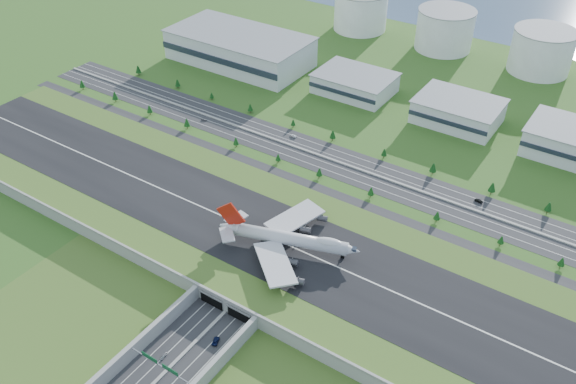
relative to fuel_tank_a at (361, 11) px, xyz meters
The scene contains 20 objects.
ground 332.88m from the fuel_tank_a, 68.84° to the right, with size 1200.00×1200.00×0.00m, color #384F18.
airfield_deck 332.76m from the fuel_tank_a, 68.84° to the right, with size 520.00×100.00×9.20m.
underpass_road 426.88m from the fuel_tank_a, 73.66° to the right, with size 38.80×120.40×8.00m.
sign_gantry_near 422.58m from the fuel_tank_a, 73.50° to the right, with size 38.70×0.70×9.80m.
north_expressway 246.84m from the fuel_tank_a, 60.83° to the right, with size 560.00×36.00×0.12m, color #28282B.
tree_row 243.60m from the fuel_tank_a, 61.53° to the right, with size 509.40×48.66×8.41m.
hangar_west 134.72m from the fuel_tank_a, 111.80° to the right, with size 120.00×60.00×25.00m, color silver.
hangar_mid_a 134.54m from the fuel_tank_a, 63.43° to the right, with size 58.00×42.00×15.00m, color silver.
hangar_mid_b 188.43m from the fuel_tank_a, 39.61° to the right, with size 58.00×42.00×17.00m, color silver.
hangar_mid_c 255.13m from the fuel_tank_a, 28.07° to the right, with size 58.00×42.00×19.00m, color silver.
fuel_tank_a is the anchor object (origin of this frame).
fuel_tank_b 85.00m from the fuel_tank_a, ahead, with size 50.00×50.00×35.00m, color silver.
fuel_tank_c 170.00m from the fuel_tank_a, ahead, with size 50.00×50.00×35.00m, color silver.
bay_water 208.82m from the fuel_tank_a, 54.78° to the left, with size 1200.00×260.00×0.06m, color #3B5371.
boeing_747 335.60m from the fuel_tank_a, 68.22° to the right, with size 75.24×70.00×24.05m.
car_0 413.46m from the fuel_tank_a, 74.04° to the right, with size 1.66×4.12×1.40m, color #A4A4A8.
car_2 398.79m from the fuel_tank_a, 71.30° to the right, with size 2.60×5.64×1.57m, color #0B143A.
car_4 222.47m from the fuel_tank_a, 92.58° to the right, with size 1.64×4.09×1.39m, color slate.
car_5 281.97m from the fuel_tank_a, 46.91° to the right, with size 1.78×5.11×1.69m, color black.
car_7 212.80m from the fuel_tank_a, 74.34° to the right, with size 2.20×5.42×1.57m, color white.
Camera 1 is at (138.74, -203.34, 224.14)m, focal length 38.00 mm.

